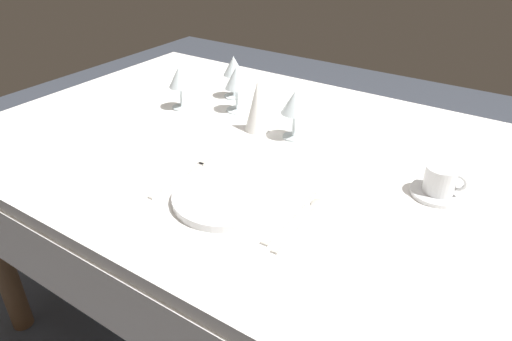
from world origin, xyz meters
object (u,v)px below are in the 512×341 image
wine_glass_right (295,104)px  napkin_folded (257,106)px  fork_outer (185,175)px  wine_glass_far (234,69)px  spoon_soup (305,217)px  coffee_cup_left (441,179)px  dinner_plate (226,197)px  dinner_knife (289,218)px  wine_glass_centre (236,80)px  wine_glass_left (180,79)px

wine_glass_right → napkin_folded: size_ratio=0.92×
fork_outer → napkin_folded: bearing=89.6°
wine_glass_far → napkin_folded: (0.21, -0.18, -0.02)m
spoon_soup → coffee_cup_left: bearing=49.8°
dinner_plate → coffee_cup_left: (0.39, 0.29, 0.03)m
dinner_knife → wine_glass_centre: (-0.44, 0.41, 0.10)m
napkin_folded → wine_glass_centre: bearing=148.3°
fork_outer → wine_glass_left: size_ratio=1.59×
wine_glass_centre → wine_glass_far: (-0.08, 0.09, -0.00)m
dinner_knife → wine_glass_left: bearing=151.1°
coffee_cup_left → wine_glass_left: (-0.84, 0.06, 0.06)m
dinner_knife → wine_glass_centre: wine_glass_centre is taller
wine_glass_centre → wine_glass_right: size_ratio=1.03×
coffee_cup_left → wine_glass_centre: size_ratio=0.65×
wine_glass_right → coffee_cup_left: bearing=-9.6°
wine_glass_left → spoon_soup: bearing=-26.4°
spoon_soup → wine_glass_right: wine_glass_right is taller
dinner_knife → spoon_soup: 0.03m
wine_glass_centre → wine_glass_left: bearing=-153.5°
dinner_knife → wine_glass_left: 0.69m
dinner_knife → spoon_soup: (0.03, 0.02, -0.00)m
spoon_soup → wine_glass_far: 0.73m
wine_glass_left → wine_glass_far: size_ratio=0.98×
fork_outer → napkin_folded: size_ratio=1.45×
fork_outer → wine_glass_far: bearing=113.0°
coffee_cup_left → wine_glass_centre: (-0.67, 0.14, 0.06)m
wine_glass_left → wine_glass_right: wine_glass_right is taller
fork_outer → napkin_folded: (0.00, 0.32, 0.07)m
dinner_plate → napkin_folded: napkin_folded is taller
dinner_plate → wine_glass_far: 0.64m
dinner_plate → wine_glass_right: bearing=95.4°
dinner_plate → spoon_soup: bearing=12.4°
fork_outer → wine_glass_centre: size_ratio=1.53×
wine_glass_right → wine_glass_far: bearing=153.6°
spoon_soup → wine_glass_far: wine_glass_far is taller
spoon_soup → wine_glass_right: 0.40m
dinner_plate → fork_outer: dinner_plate is taller
fork_outer → spoon_soup: (0.33, 0.01, -0.00)m
wine_glass_left → dinner_plate: bearing=-38.2°
coffee_cup_left → wine_glass_centre: bearing=168.2°
dinner_plate → wine_glass_left: bearing=141.8°
spoon_soup → dinner_knife: bearing=-142.4°
wine_glass_left → fork_outer: bearing=-47.5°
dinner_knife → wine_glass_far: 0.73m
dinner_plate → dinner_knife: 0.15m
fork_outer → wine_glass_far: wine_glass_far is taller
fork_outer → wine_glass_right: 0.37m
dinner_plate → wine_glass_left: 0.57m
dinner_knife → wine_glass_right: wine_glass_right is taller
spoon_soup → wine_glass_right: (-0.21, 0.32, 0.10)m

